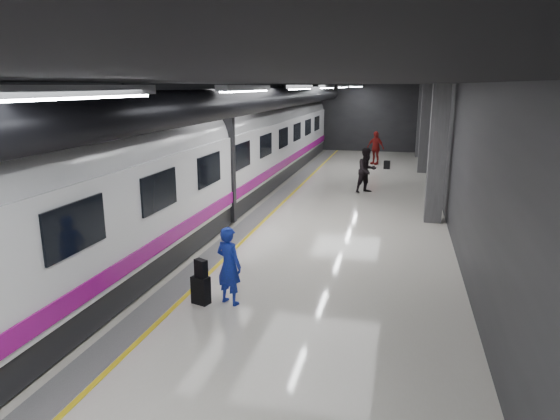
# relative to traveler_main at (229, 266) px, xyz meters

# --- Properties ---
(ground) EXTENTS (40.00, 40.00, 0.00)m
(ground) POSITION_rel_traveler_main_xyz_m (-0.10, 5.78, -0.83)
(ground) COLOR beige
(ground) RESTS_ON ground
(platform_hall) EXTENTS (10.02, 40.02, 4.51)m
(platform_hall) POSITION_rel_traveler_main_xyz_m (-0.38, 6.73, 2.70)
(platform_hall) COLOR black
(platform_hall) RESTS_ON ground
(train) EXTENTS (3.05, 38.00, 4.05)m
(train) POSITION_rel_traveler_main_xyz_m (-3.34, 5.77, 1.24)
(train) COLOR black
(train) RESTS_ON ground
(traveler_main) EXTENTS (0.71, 0.60, 1.67)m
(traveler_main) POSITION_rel_traveler_main_xyz_m (0.00, 0.00, 0.00)
(traveler_main) COLOR #1B23CC
(traveler_main) RESTS_ON ground
(suitcase_main) EXTENTS (0.41, 0.32, 0.59)m
(suitcase_main) POSITION_rel_traveler_main_xyz_m (-0.58, -0.16, -0.54)
(suitcase_main) COLOR black
(suitcase_main) RESTS_ON ground
(shoulder_bag) EXTENTS (0.31, 0.26, 0.37)m
(shoulder_bag) POSITION_rel_traveler_main_xyz_m (-0.56, -0.14, -0.06)
(shoulder_bag) COLOR black
(shoulder_bag) RESTS_ON suitcase_main
(traveler_far_a) EXTENTS (1.17, 1.15, 1.91)m
(traveler_far_a) POSITION_rel_traveler_main_xyz_m (1.94, 11.90, 0.12)
(traveler_far_a) COLOR black
(traveler_far_a) RESTS_ON ground
(traveler_far_b) EXTENTS (1.19, 0.97, 1.89)m
(traveler_far_b) POSITION_rel_traveler_main_xyz_m (1.85, 19.92, 0.11)
(traveler_far_b) COLOR maroon
(traveler_far_b) RESTS_ON ground
(suitcase_far) EXTENTS (0.35, 0.26, 0.46)m
(suitcase_far) POSITION_rel_traveler_main_xyz_m (2.59, 18.34, -0.60)
(suitcase_far) COLOR black
(suitcase_far) RESTS_ON ground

